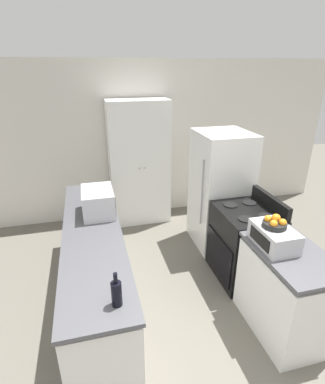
{
  "coord_description": "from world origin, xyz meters",
  "views": [
    {
      "loc": [
        -0.85,
        -1.37,
        2.51
      ],
      "look_at": [
        0.0,
        1.93,
        1.05
      ],
      "focal_mm": 28.0,
      "sensor_mm": 36.0,
      "label": 1
    }
  ],
  "objects_px": {
    "pantry_cabinet": "(139,164)",
    "fruit_bowl": "(275,223)",
    "wine_bottle": "(117,293)",
    "stove": "(244,243)",
    "toaster_oven": "(274,237)",
    "microwave": "(98,202)",
    "refrigerator": "(220,190)"
  },
  "relations": [
    {
      "from": "pantry_cabinet",
      "to": "fruit_bowl",
      "type": "xyz_separation_m",
      "value": [
        0.81,
        -2.53,
        0.15
      ]
    },
    {
      "from": "wine_bottle",
      "to": "fruit_bowl",
      "type": "relative_size",
      "value": 1.24
    },
    {
      "from": "pantry_cabinet",
      "to": "stove",
      "type": "xyz_separation_m",
      "value": [
        0.96,
        -1.82,
        -0.55
      ]
    },
    {
      "from": "stove",
      "to": "toaster_oven",
      "type": "xyz_separation_m",
      "value": [
        -0.14,
        -0.72,
        0.55
      ]
    },
    {
      "from": "stove",
      "to": "microwave",
      "type": "xyz_separation_m",
      "value": [
        -1.7,
        0.38,
        0.6
      ]
    },
    {
      "from": "stove",
      "to": "refrigerator",
      "type": "distance_m",
      "value": 0.9
    },
    {
      "from": "toaster_oven",
      "to": "pantry_cabinet",
      "type": "bearing_deg",
      "value": 107.79
    },
    {
      "from": "refrigerator",
      "to": "microwave",
      "type": "bearing_deg",
      "value": -165.65
    },
    {
      "from": "pantry_cabinet",
      "to": "refrigerator",
      "type": "xyz_separation_m",
      "value": [
        0.99,
        -1.0,
        -0.17
      ]
    },
    {
      "from": "wine_bottle",
      "to": "toaster_oven",
      "type": "xyz_separation_m",
      "value": [
        1.52,
        0.39,
        -0.0
      ]
    },
    {
      "from": "stove",
      "to": "toaster_oven",
      "type": "bearing_deg",
      "value": -101.22
    },
    {
      "from": "fruit_bowl",
      "to": "microwave",
      "type": "bearing_deg",
      "value": 144.95
    },
    {
      "from": "microwave",
      "to": "toaster_oven",
      "type": "bearing_deg",
      "value": -35.31
    },
    {
      "from": "microwave",
      "to": "wine_bottle",
      "type": "relative_size",
      "value": 1.8
    },
    {
      "from": "refrigerator",
      "to": "fruit_bowl",
      "type": "distance_m",
      "value": 1.57
    },
    {
      "from": "microwave",
      "to": "toaster_oven",
      "type": "relative_size",
      "value": 1.09
    },
    {
      "from": "wine_bottle",
      "to": "toaster_oven",
      "type": "distance_m",
      "value": 1.57
    },
    {
      "from": "wine_bottle",
      "to": "toaster_oven",
      "type": "relative_size",
      "value": 0.61
    },
    {
      "from": "microwave",
      "to": "fruit_bowl",
      "type": "xyz_separation_m",
      "value": [
        1.55,
        -1.09,
        0.1
      ]
    },
    {
      "from": "wine_bottle",
      "to": "stove",
      "type": "bearing_deg",
      "value": 33.84
    },
    {
      "from": "stove",
      "to": "refrigerator",
      "type": "xyz_separation_m",
      "value": [
        0.03,
        0.82,
        0.37
      ]
    },
    {
      "from": "microwave",
      "to": "fruit_bowl",
      "type": "distance_m",
      "value": 1.9
    },
    {
      "from": "stove",
      "to": "fruit_bowl",
      "type": "height_order",
      "value": "fruit_bowl"
    },
    {
      "from": "fruit_bowl",
      "to": "refrigerator",
      "type": "bearing_deg",
      "value": 83.5
    },
    {
      "from": "stove",
      "to": "wine_bottle",
      "type": "bearing_deg",
      "value": -146.16
    },
    {
      "from": "refrigerator",
      "to": "fruit_bowl",
      "type": "height_order",
      "value": "refrigerator"
    },
    {
      "from": "stove",
      "to": "pantry_cabinet",
      "type": "bearing_deg",
      "value": 117.79
    },
    {
      "from": "pantry_cabinet",
      "to": "toaster_oven",
      "type": "height_order",
      "value": "pantry_cabinet"
    },
    {
      "from": "stove",
      "to": "wine_bottle",
      "type": "distance_m",
      "value": 2.08
    },
    {
      "from": "refrigerator",
      "to": "wine_bottle",
      "type": "distance_m",
      "value": 2.57
    },
    {
      "from": "wine_bottle",
      "to": "fruit_bowl",
      "type": "bearing_deg",
      "value": 14.91
    },
    {
      "from": "refrigerator",
      "to": "fruit_bowl",
      "type": "bearing_deg",
      "value": -96.5
    }
  ]
}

